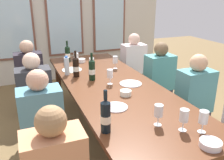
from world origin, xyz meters
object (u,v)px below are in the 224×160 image
Objects in this scene: seated_person_7 at (193,104)px; water_bottle at (67,66)px; seated_person_2 at (31,80)px; wine_bottle_1 at (92,70)px; white_plate_1 at (116,107)px; wine_bottle_0 at (106,116)px; wine_glass_2 at (92,62)px; seated_person_1 at (159,83)px; wine_glass_6 at (76,57)px; tasting_bowl_1 at (126,93)px; seated_person_6 at (43,130)px; wine_glass_1 at (110,74)px; seated_person_3 at (133,68)px; white_plate_0 at (131,84)px; seated_person_0 at (36,102)px; wine_bottle_3 at (76,67)px; tasting_bowl_2 at (82,60)px; white_plate_2 at (72,70)px; wine_glass_0 at (115,60)px; wine_glass_5 at (159,111)px; wine_glass_3 at (184,116)px; tasting_bowl_0 at (210,144)px; wine_glass_4 at (204,118)px; dining_table at (112,89)px; wine_bottle_2 at (68,54)px.

water_bottle is at bearing 141.95° from seated_person_7.
water_bottle is 0.22× the size of seated_person_2.
water_bottle is (-0.23, 0.31, -0.01)m from wine_bottle_1.
white_plate_1 is 0.43m from wine_bottle_0.
seated_person_1 is (0.89, -0.27, -0.34)m from wine_glass_2.
wine_glass_2 is 1.00× the size of wine_glass_6.
seated_person_7 reaches higher than tasting_bowl_1.
wine_bottle_0 is 0.30× the size of seated_person_6.
seated_person_3 is at bearing 52.02° from wine_glass_1.
seated_person_2 is at bearing 130.66° from white_plate_0.
wine_glass_6 is 0.95m from seated_person_0.
water_bottle is at bearing 64.05° from seated_person_6.
seated_person_1 is at bearing -31.61° from wine_glass_6.
tasting_bowl_2 is (0.24, 0.62, -0.10)m from wine_bottle_3.
wine_bottle_0 is 1.92× the size of wine_glass_1.
wine_bottle_3 reaches higher than white_plate_2.
seated_person_1 is at bearing -17.16° from wine_glass_2.
seated_person_0 is (-0.43, -0.23, -0.33)m from water_bottle.
tasting_bowl_2 is 0.63× the size of wine_glass_0.
wine_glass_5 is (0.39, -1.51, 0.01)m from water_bottle.
white_plate_0 is 0.23× the size of seated_person_0.
seated_person_1 is (0.99, 0.08, -0.34)m from wine_bottle_1.
white_plate_1 is 0.83× the size of white_plate_2.
white_plate_2 is at bearing 103.40° from wine_glass_3.
wine_bottle_0 is 1.38m from seated_person_7.
tasting_bowl_1 is at bearing -119.51° from seated_person_3.
wine_bottle_3 reaches higher than wine_glass_1.
white_plate_2 is 0.31m from wine_bottle_3.
tasting_bowl_0 is (0.36, -0.79, 0.02)m from white_plate_1.
tasting_bowl_1 reaches higher than white_plate_0.
tasting_bowl_2 is at bearing 98.15° from wine_glass_4.
tasting_bowl_0 is (0.47, -2.05, 0.02)m from white_plate_2.
tasting_bowl_2 is 0.63× the size of wine_glass_1.
seated_person_3 is (1.66, -0.02, 0.00)m from seated_person_2.
wine_glass_3 is 2.06m from wine_glass_6.
seated_person_6 reaches higher than wine_glass_3.
seated_person_7 reaches higher than tasting_bowl_2.
wine_glass_4 is at bearing -74.33° from tasting_bowl_1.
wine_bottle_1 is 0.94m from seated_person_6.
white_plate_2 is 0.80× the size of wine_bottle_1.
wine_glass_0 is at bearing -54.88° from tasting_bowl_2.
wine_bottle_0 is at bearing -90.75° from water_bottle.
seated_person_1 is at bearing 68.56° from wine_glass_4.
wine_glass_1 is at bearing -160.98° from seated_person_1.
tasting_bowl_1 is at bearing 105.67° from wine_glass_4.
white_plate_0 is 0.23× the size of seated_person_2.
wine_glass_2 is (0.36, 1.49, -0.01)m from wine_bottle_0.
wine_glass_4 is (0.64, -1.72, 0.01)m from water_bottle.
wine_glass_1 is at bearing 130.07° from dining_table.
seated_person_2 is (-0.57, -0.02, -0.34)m from wine_bottle_2.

